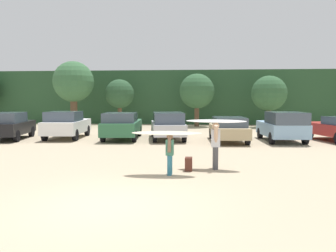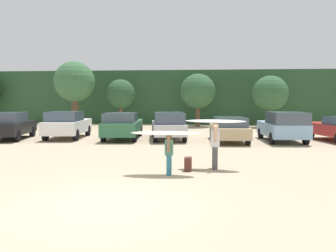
% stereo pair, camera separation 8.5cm
% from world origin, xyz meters
% --- Properties ---
extents(ground_plane, '(120.00, 120.00, 0.00)m').
position_xyz_m(ground_plane, '(0.00, 0.00, 0.00)').
color(ground_plane, tan).
extents(hillside_ridge, '(108.00, 12.00, 5.02)m').
position_xyz_m(hillside_ridge, '(0.00, 31.01, 2.51)').
color(hillside_ridge, '#284C2D').
rests_on(hillside_ridge, ground_plane).
extents(tree_center_left, '(3.43, 3.43, 5.54)m').
position_xyz_m(tree_center_left, '(-8.65, 21.52, 3.77)').
color(tree_center_left, brown).
rests_on(tree_center_left, ground_plane).
extents(tree_right, '(2.52, 2.52, 4.06)m').
position_xyz_m(tree_right, '(-4.94, 22.65, 2.78)').
color(tree_right, brown).
rests_on(tree_right, ground_plane).
extents(tree_far_left, '(2.98, 2.98, 4.52)m').
position_xyz_m(tree_far_left, '(1.76, 22.71, 3.01)').
color(tree_far_left, brown).
rests_on(tree_far_left, ground_plane).
extents(tree_far_right, '(2.92, 2.92, 4.29)m').
position_xyz_m(tree_far_right, '(7.71, 22.25, 2.80)').
color(tree_far_right, brown).
rests_on(tree_far_right, ground_plane).
extents(parked_car_black, '(2.45, 4.35, 1.61)m').
position_xyz_m(parked_car_black, '(-9.09, 12.01, 0.84)').
color(parked_car_black, black).
rests_on(parked_car_black, ground_plane).
extents(parked_car_white, '(2.29, 4.45, 1.64)m').
position_xyz_m(parked_car_white, '(-5.98, 12.89, 0.85)').
color(parked_car_white, white).
rests_on(parked_car_white, ground_plane).
extents(parked_car_forest_green, '(2.32, 4.91, 1.60)m').
position_xyz_m(parked_car_forest_green, '(-2.55, 12.78, 0.82)').
color(parked_car_forest_green, '#2D6642').
rests_on(parked_car_forest_green, ground_plane).
extents(parked_car_silver, '(2.53, 4.88, 1.61)m').
position_xyz_m(parked_car_silver, '(0.17, 12.93, 0.86)').
color(parked_car_silver, silver).
rests_on(parked_car_silver, ground_plane).
extents(parked_car_tan, '(2.05, 4.37, 1.39)m').
position_xyz_m(parked_car_tan, '(3.64, 12.08, 0.73)').
color(parked_car_tan, tan).
rests_on(parked_car_tan, ground_plane).
extents(parked_car_sky_blue, '(2.18, 4.27, 1.69)m').
position_xyz_m(parked_car_sky_blue, '(6.64, 12.34, 0.88)').
color(parked_car_sky_blue, '#84ADD1').
rests_on(parked_car_sky_blue, ground_plane).
extents(person_adult, '(0.30, 0.75, 1.61)m').
position_xyz_m(person_adult, '(2.60, 4.40, 0.91)').
color(person_adult, '#4C4C51').
rests_on(person_adult, ground_plane).
extents(person_child, '(0.25, 0.55, 1.32)m').
position_xyz_m(person_child, '(1.12, 3.32, 0.75)').
color(person_child, teal).
rests_on(person_child, ground_plane).
extents(surfboard_white, '(2.15, 0.84, 0.13)m').
position_xyz_m(surfboard_white, '(2.61, 4.50, 1.64)').
color(surfboard_white, white).
extents(surfboard_cream, '(2.26, 0.67, 0.13)m').
position_xyz_m(surfboard_cream, '(1.01, 3.38, 1.33)').
color(surfboard_cream, beige).
extents(backpack_dropped, '(0.24, 0.34, 0.45)m').
position_xyz_m(backpack_dropped, '(1.70, 3.99, 0.22)').
color(backpack_dropped, '#592D23').
rests_on(backpack_dropped, ground_plane).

